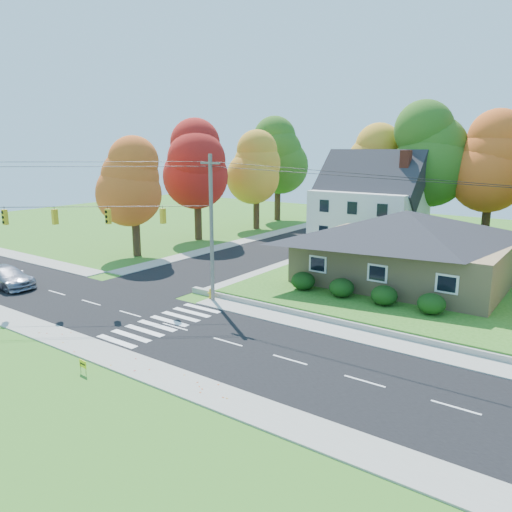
% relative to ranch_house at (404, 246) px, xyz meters
% --- Properties ---
extents(ground, '(120.00, 120.00, 0.00)m').
position_rel_ranch_house_xyz_m(ground, '(-8.00, -16.00, -3.27)').
color(ground, '#3D7923').
extents(road_main, '(90.00, 8.00, 0.02)m').
position_rel_ranch_house_xyz_m(road_main, '(-8.00, -16.00, -3.26)').
color(road_main, black).
rests_on(road_main, ground).
extents(road_cross, '(8.00, 44.00, 0.02)m').
position_rel_ranch_house_xyz_m(road_cross, '(-16.00, 10.00, -3.25)').
color(road_cross, black).
rests_on(road_cross, ground).
extents(sidewalk_north, '(90.00, 2.00, 0.08)m').
position_rel_ranch_house_xyz_m(sidewalk_north, '(-8.00, -11.00, -3.23)').
color(sidewalk_north, '#9C9A90').
rests_on(sidewalk_north, ground).
extents(sidewalk_south, '(90.00, 2.00, 0.08)m').
position_rel_ranch_house_xyz_m(sidewalk_south, '(-8.00, -21.00, -3.23)').
color(sidewalk_south, '#9C9A90').
rests_on(sidewalk_south, ground).
extents(lawn, '(30.00, 30.00, 0.50)m').
position_rel_ranch_house_xyz_m(lawn, '(5.00, 5.00, -3.02)').
color(lawn, '#3D7923').
rests_on(lawn, ground).
extents(ranch_house, '(14.60, 10.60, 5.40)m').
position_rel_ranch_house_xyz_m(ranch_house, '(0.00, 0.00, 0.00)').
color(ranch_house, tan).
rests_on(ranch_house, lawn).
extents(colonial_house, '(10.40, 8.40, 9.60)m').
position_rel_ranch_house_xyz_m(colonial_house, '(-7.96, 12.00, 1.32)').
color(colonial_house, silver).
rests_on(colonial_house, lawn).
extents(hedge_row, '(10.70, 1.70, 1.27)m').
position_rel_ranch_house_xyz_m(hedge_row, '(-0.50, -6.20, -2.13)').
color(hedge_row, '#163A10').
rests_on(hedge_row, lawn).
extents(traffic_infrastructure, '(38.10, 10.66, 10.00)m').
position_rel_ranch_house_xyz_m(traffic_infrastructure, '(-8.15, -14.65, 1.88)').
color(traffic_infrastructure, '#666059').
rests_on(traffic_infrastructure, ground).
extents(tree_lot_0, '(6.72, 6.72, 12.51)m').
position_rel_ranch_house_xyz_m(tree_lot_0, '(-10.00, 18.00, 5.04)').
color(tree_lot_0, '#3F2A19').
rests_on(tree_lot_0, lawn).
extents(tree_lot_1, '(7.84, 7.84, 14.60)m').
position_rel_ranch_house_xyz_m(tree_lot_1, '(-4.00, 17.00, 6.35)').
color(tree_lot_1, '#3F2A19').
rests_on(tree_lot_1, lawn).
extents(tree_lot_2, '(7.28, 7.28, 13.56)m').
position_rel_ranch_house_xyz_m(tree_lot_2, '(2.00, 18.00, 5.70)').
color(tree_lot_2, '#3F2A19').
rests_on(tree_lot_2, lawn).
extents(tree_west_0, '(6.16, 6.16, 11.47)m').
position_rel_ranch_house_xyz_m(tree_west_0, '(-25.00, -4.00, 3.89)').
color(tree_west_0, '#3F2A19').
rests_on(tree_west_0, ground).
extents(tree_west_1, '(7.28, 7.28, 13.56)m').
position_rel_ranch_house_xyz_m(tree_west_1, '(-26.00, 6.00, 5.20)').
color(tree_west_1, '#3F2A19').
rests_on(tree_west_1, ground).
extents(tree_west_2, '(6.72, 6.72, 12.51)m').
position_rel_ranch_house_xyz_m(tree_west_2, '(-25.00, 16.00, 4.54)').
color(tree_west_2, '#3F2A19').
rests_on(tree_west_2, ground).
extents(tree_west_3, '(7.84, 7.84, 14.60)m').
position_rel_ranch_house_xyz_m(tree_west_3, '(-27.00, 24.00, 5.85)').
color(tree_west_3, '#3F2A19').
rests_on(tree_west_3, ground).
extents(silver_sedan, '(5.53, 2.38, 1.59)m').
position_rel_ranch_house_xyz_m(silver_sedan, '(-24.51, -17.30, -2.45)').
color(silver_sedan, '#8E8E9F').
rests_on(silver_sedan, road_main).
extents(white_car, '(2.07, 4.79, 1.53)m').
position_rel_ranch_house_xyz_m(white_car, '(-15.90, 16.49, -2.48)').
color(white_car, white).
rests_on(white_car, road_cross).
extents(fire_hydrant, '(0.46, 0.35, 0.80)m').
position_rel_ranch_house_xyz_m(fire_hydrant, '(-9.88, -10.57, -2.88)').
color(fire_hydrant, gold).
rests_on(fire_hydrant, ground).
extents(yard_sign, '(0.54, 0.07, 0.68)m').
position_rel_ranch_house_xyz_m(yard_sign, '(-7.10, -22.98, -2.78)').
color(yard_sign, black).
rests_on(yard_sign, ground).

